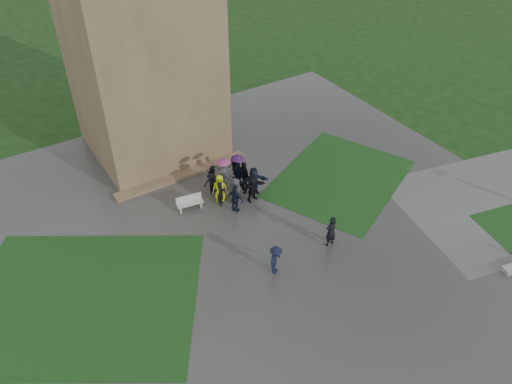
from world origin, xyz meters
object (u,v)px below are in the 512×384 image
bench (190,202)px  pedestrian_mid (276,260)px  pedestrian_near (331,231)px  tower (137,18)px

bench → pedestrian_mid: 7.10m
bench → pedestrian_near: pedestrian_near is taller
tower → bench: tower is taller
bench → pedestrian_near: (5.08, -6.83, 0.50)m
pedestrian_mid → tower: bearing=54.7°
bench → pedestrian_near: size_ratio=0.84×
pedestrian_mid → pedestrian_near: (3.64, 0.11, 0.11)m
tower → pedestrian_near: tower is taller
tower → pedestrian_near: 16.99m
tower → pedestrian_near: (4.08, -14.41, -8.02)m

